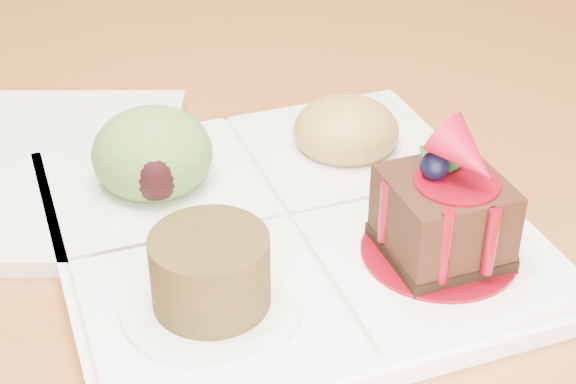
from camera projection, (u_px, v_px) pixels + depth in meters
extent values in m
cube|color=#A3682A|center=(139.00, 33.00, 0.91)|extent=(1.00, 1.80, 0.04)
cylinder|color=#A3682A|center=(340.00, 30.00, 1.88)|extent=(0.06, 0.06, 0.71)
cylinder|color=black|center=(445.00, 339.00, 1.29)|extent=(0.03, 0.03, 0.41)
cube|color=white|center=(288.00, 229.00, 0.57)|extent=(0.33, 0.33, 0.01)
cube|color=white|center=(438.00, 258.00, 0.53)|extent=(0.16, 0.16, 0.01)
cube|color=white|center=(213.00, 311.00, 0.49)|extent=(0.16, 0.16, 0.01)
cube|color=white|center=(155.00, 183.00, 0.60)|extent=(0.16, 0.16, 0.01)
cube|color=white|center=(345.00, 147.00, 0.64)|extent=(0.16, 0.16, 0.01)
cylinder|color=#6A0410|center=(439.00, 252.00, 0.53)|extent=(0.09, 0.09, 0.00)
cube|color=black|center=(439.00, 248.00, 0.53)|extent=(0.08, 0.08, 0.01)
cube|color=black|center=(444.00, 212.00, 0.51)|extent=(0.07, 0.07, 0.04)
cylinder|color=#6A0410|center=(447.00, 180.00, 0.50)|extent=(0.05, 0.05, 0.00)
sphere|color=black|center=(435.00, 165.00, 0.50)|extent=(0.02, 0.02, 0.02)
cone|color=#A60A22|center=(467.00, 155.00, 0.49)|extent=(0.05, 0.06, 0.04)
cube|color=#104312|center=(446.00, 158.00, 0.51)|extent=(0.02, 0.02, 0.01)
cube|color=#104312|center=(432.00, 158.00, 0.51)|extent=(0.01, 0.02, 0.01)
cylinder|color=#6A0410|center=(445.00, 247.00, 0.49)|extent=(0.01, 0.01, 0.05)
cylinder|color=#6A0410|center=(491.00, 242.00, 0.49)|extent=(0.01, 0.01, 0.04)
cylinder|color=#6A0410|center=(386.00, 212.00, 0.51)|extent=(0.01, 0.01, 0.04)
cylinder|color=white|center=(212.00, 304.00, 0.49)|extent=(0.10, 0.10, 0.00)
cylinder|color=#4B2F15|center=(210.00, 270.00, 0.48)|extent=(0.07, 0.07, 0.04)
cylinder|color=#47300F|center=(209.00, 248.00, 0.47)|extent=(0.05, 0.05, 0.00)
ellipsoid|color=#60943C|center=(152.00, 154.00, 0.59)|extent=(0.08, 0.08, 0.06)
ellipsoid|color=black|center=(155.00, 175.00, 0.57)|extent=(0.04, 0.03, 0.04)
ellipsoid|color=#AF8C3F|center=(346.00, 130.00, 0.64)|extent=(0.08, 0.08, 0.05)
cube|color=#B9610D|center=(368.00, 117.00, 0.64)|extent=(0.02, 0.02, 0.02)
cube|color=#487A1A|center=(335.00, 117.00, 0.65)|extent=(0.02, 0.02, 0.01)
cube|color=#B9610D|center=(323.00, 132.00, 0.63)|extent=(0.02, 0.02, 0.02)
cube|color=#487A1A|center=(362.00, 138.00, 0.62)|extent=(0.02, 0.02, 0.02)
cube|color=white|center=(8.00, 170.00, 0.63)|extent=(0.27, 0.27, 0.01)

